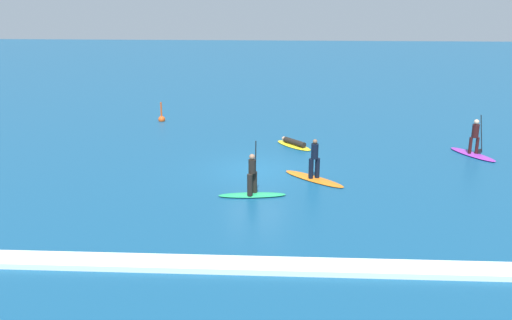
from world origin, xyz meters
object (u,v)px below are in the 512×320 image
object	(u,v)px
surfer_on_purple_board	(474,147)
surfer_on_orange_board	(314,170)
surfer_on_green_board	(252,186)
marker_buoy	(162,118)
surfer_on_yellow_board	(294,144)

from	to	relation	value
surfer_on_purple_board	surfer_on_orange_board	bearing A→B (deg)	-94.36
surfer_on_green_board	marker_buoy	distance (m)	13.94
surfer_on_green_board	surfer_on_yellow_board	size ratio (longest dim) A/B	1.18
surfer_on_green_board	surfer_on_yellow_board	xyz separation A→B (m)	(1.77, 7.30, -0.32)
marker_buoy	surfer_on_orange_board	bearing A→B (deg)	-49.21
surfer_on_green_board	marker_buoy	bearing A→B (deg)	111.23
surfer_on_purple_board	surfer_on_yellow_board	size ratio (longest dim) A/B	1.17
surfer_on_green_board	surfer_on_purple_board	bearing A→B (deg)	24.07
surfer_on_green_board	surfer_on_purple_board	size ratio (longest dim) A/B	1.01
surfer_on_green_board	surfer_on_orange_board	bearing A→B (deg)	33.56
surfer_on_orange_board	marker_buoy	world-z (taller)	surfer_on_orange_board
surfer_on_green_board	marker_buoy	xyz separation A→B (m)	(-6.33, 12.42, -0.27)
surfer_on_purple_board	marker_buoy	bearing A→B (deg)	-141.14
surfer_on_purple_board	marker_buoy	xyz separation A→B (m)	(-16.96, 6.32, -0.28)
surfer_on_yellow_board	surfer_on_purple_board	bearing A→B (deg)	-138.87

